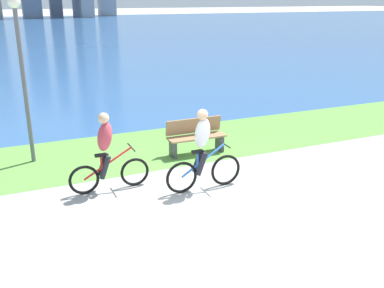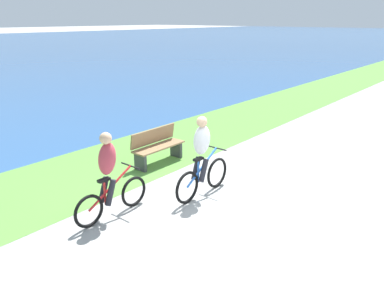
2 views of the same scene
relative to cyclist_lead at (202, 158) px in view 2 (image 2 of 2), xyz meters
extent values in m
plane|color=#9E9E99|center=(-0.01, -0.51, -0.84)|extent=(300.00, 300.00, 0.00)
cube|color=#59933D|center=(-0.01, 2.90, -0.84)|extent=(120.00, 3.15, 0.01)
torus|color=black|center=(0.54, 0.00, -0.51)|extent=(0.68, 0.06, 0.68)
torus|color=black|center=(-0.47, 0.00, -0.51)|extent=(0.68, 0.06, 0.68)
cylinder|color=blue|center=(0.01, 0.00, -0.21)|extent=(0.98, 0.04, 0.63)
cylinder|color=blue|center=(-0.12, 0.00, -0.26)|extent=(0.04, 0.04, 0.49)
cube|color=black|center=(-0.12, 0.00, 0.00)|extent=(0.24, 0.10, 0.05)
cylinder|color=black|center=(0.49, 0.00, 0.08)|extent=(0.03, 0.52, 0.03)
ellipsoid|color=white|center=(-0.02, 0.00, 0.38)|extent=(0.40, 0.36, 0.65)
sphere|color=#D8AD84|center=(-0.02, 0.00, 0.76)|extent=(0.22, 0.22, 0.22)
cylinder|color=#26262D|center=(-0.07, 0.10, -0.24)|extent=(0.27, 0.11, 0.49)
cylinder|color=#26262D|center=(-0.07, -0.10, -0.24)|extent=(0.27, 0.11, 0.49)
torus|color=black|center=(-1.24, 0.73, -0.53)|extent=(0.62, 0.06, 0.62)
torus|color=black|center=(-2.30, 0.73, -0.53)|extent=(0.62, 0.06, 0.62)
cylinder|color=red|center=(-1.79, 0.73, -0.26)|extent=(1.03, 0.04, 0.60)
cylinder|color=red|center=(-1.93, 0.73, -0.31)|extent=(0.04, 0.04, 0.46)
cube|color=black|center=(-1.93, 0.73, -0.06)|extent=(0.24, 0.10, 0.05)
cylinder|color=black|center=(-1.29, 0.73, 0.02)|extent=(0.03, 0.52, 0.03)
ellipsoid|color=#BF3F4C|center=(-1.82, 0.73, 0.32)|extent=(0.40, 0.36, 0.65)
sphere|color=#D8AD84|center=(-1.82, 0.73, 0.70)|extent=(0.22, 0.22, 0.22)
cylinder|color=#26262D|center=(-1.87, 0.83, -0.30)|extent=(0.27, 0.11, 0.49)
cylinder|color=#26262D|center=(-1.87, 0.63, -0.30)|extent=(0.27, 0.11, 0.49)
cube|color=olive|center=(0.76, 2.00, -0.39)|extent=(1.50, 0.45, 0.04)
cube|color=olive|center=(0.76, 2.20, -0.14)|extent=(1.50, 0.11, 0.40)
cube|color=#38383D|center=(1.41, 2.00, -0.62)|extent=(0.08, 0.37, 0.45)
cube|color=#38383D|center=(0.11, 2.00, -0.62)|extent=(0.08, 0.37, 0.45)
camera|label=1|loc=(-3.49, -7.49, 2.96)|focal=40.48mm
camera|label=2|loc=(-5.79, -4.57, 2.72)|focal=35.93mm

